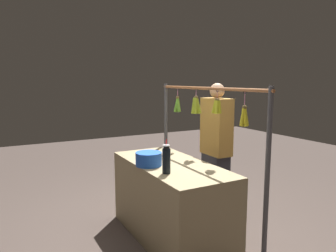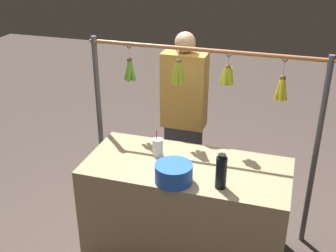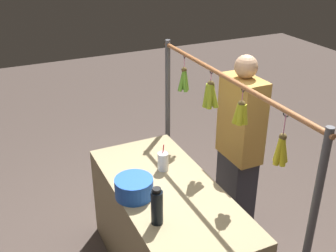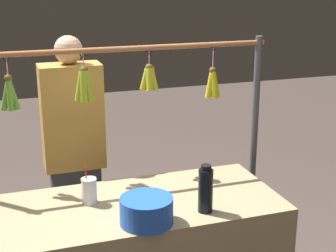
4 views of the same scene
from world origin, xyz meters
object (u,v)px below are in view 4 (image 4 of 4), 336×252
(blue_bucket, at_px, (146,211))
(vendor_person, at_px, (75,161))
(drink_cup, at_px, (89,191))
(water_bottle, at_px, (206,190))

(blue_bucket, relative_size, vendor_person, 0.16)
(blue_bucket, xyz_separation_m, vendor_person, (0.20, -0.98, -0.07))
(blue_bucket, height_order, vendor_person, vendor_person)
(blue_bucket, height_order, drink_cup, drink_cup)
(drink_cup, bearing_deg, water_bottle, 152.00)
(blue_bucket, bearing_deg, drink_cup, -55.01)
(water_bottle, relative_size, blue_bucket, 0.97)
(blue_bucket, distance_m, drink_cup, 0.39)
(water_bottle, distance_m, blue_bucket, 0.33)
(water_bottle, distance_m, drink_cup, 0.62)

